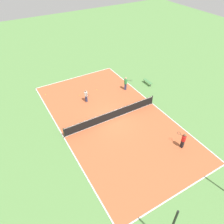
% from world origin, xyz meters
% --- Properties ---
extents(ground_plane, '(80.00, 80.00, 0.00)m').
position_xyz_m(ground_plane, '(0.00, 0.00, 0.00)').
color(ground_plane, '#60934C').
extents(court_surface, '(10.50, 19.32, 0.02)m').
position_xyz_m(court_surface, '(0.00, 0.00, 0.01)').
color(court_surface, '#C66038').
rests_on(court_surface, ground_plane).
extents(tennis_net, '(10.30, 0.10, 1.05)m').
position_xyz_m(tennis_net, '(0.00, 0.00, 0.56)').
color(tennis_net, black).
rests_on(tennis_net, court_surface).
extents(bench, '(0.36, 1.46, 0.45)m').
position_xyz_m(bench, '(-7.21, -3.49, 0.38)').
color(bench, '#4C8C4C').
rests_on(bench, ground_plane).
extents(player_far_white, '(0.37, 0.94, 1.51)m').
position_xyz_m(player_far_white, '(0.97, -4.03, 0.88)').
color(player_far_white, navy).
rests_on(player_far_white, court_surface).
extents(player_coach_red, '(0.38, 0.95, 1.60)m').
position_xyz_m(player_coach_red, '(-3.36, 6.40, 0.94)').
color(player_coach_red, black).
rests_on(player_coach_red, court_surface).
extents(player_far_green, '(0.96, 0.80, 1.66)m').
position_xyz_m(player_far_green, '(-4.15, -3.87, 0.98)').
color(player_far_green, navy).
rests_on(player_far_green, court_surface).
extents(tennis_ball_right_alley, '(0.07, 0.07, 0.07)m').
position_xyz_m(tennis_ball_right_alley, '(4.58, -7.63, 0.06)').
color(tennis_ball_right_alley, '#CCE033').
rests_on(tennis_ball_right_alley, court_surface).
extents(tennis_ball_midcourt, '(0.07, 0.07, 0.07)m').
position_xyz_m(tennis_ball_midcourt, '(-1.10, -5.51, 0.06)').
color(tennis_ball_midcourt, '#CCE033').
rests_on(tennis_ball_midcourt, court_surface).
extents(tennis_ball_left_sideline, '(0.07, 0.07, 0.07)m').
position_xyz_m(tennis_ball_left_sideline, '(1.22, -5.51, 0.06)').
color(tennis_ball_left_sideline, '#CCE033').
rests_on(tennis_ball_left_sideline, court_surface).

